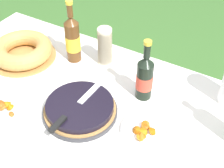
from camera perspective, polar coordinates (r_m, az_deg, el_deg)
garden_table at (r=1.47m, az=-6.71°, el=-5.19°), size 1.57×0.93×0.76m
tablecloth at (r=1.42m, az=-6.91°, el=-3.44°), size 1.58×0.94×0.10m
berry_tart at (r=1.33m, az=-5.86°, el=-4.51°), size 0.32×0.32×0.06m
serving_knife at (r=1.29m, az=-6.74°, el=-4.21°), size 0.04×0.38×0.01m
bundt_cake at (r=1.69m, az=-16.14°, el=5.96°), size 0.34×0.34×0.09m
cup_stack at (r=1.55m, az=-1.31°, el=6.88°), size 0.07×0.07×0.20m
cider_bottle_amber at (r=1.58m, az=-7.21°, el=8.19°), size 0.08×0.08×0.33m
juice_bottle_red at (r=1.36m, az=6.00°, el=1.23°), size 0.07×0.07×0.30m
snack_plate_near at (r=1.27m, az=5.88°, el=-8.37°), size 0.20×0.20×0.06m
snack_plate_left at (r=1.43m, az=-19.01°, el=-4.30°), size 0.22×0.22×0.06m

